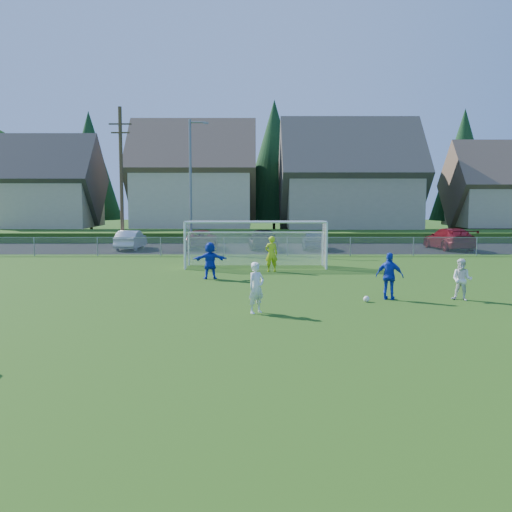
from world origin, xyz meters
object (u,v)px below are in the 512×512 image
Objects in this scene: soccer_goal at (256,237)px; player_blue_a at (390,276)px; player_white_a at (256,288)px; goalkeeper at (271,254)px; player_blue_b at (210,260)px; car_c at (201,239)px; player_white_b at (462,280)px; car_b at (131,240)px; soccer_ball at (366,299)px; car_e at (314,240)px; car_g at (449,239)px; car_d at (263,239)px.

player_blue_a is at bearing -64.18° from soccer_goal.
player_white_a is 10.68m from goalkeeper.
player_blue_a is at bearing 134.78° from player_blue_b.
soccer_goal reaches higher than car_c.
car_c is at bearing 150.57° from player_white_b.
player_white_b reaches higher than car_c.
player_blue_a is 9.09m from goalkeeper.
car_b is (-8.83, 23.12, -0.16)m from player_white_a.
player_blue_b is (-6.04, 6.02, 0.74)m from soccer_ball.
car_e is (6.25, 14.96, -0.14)m from player_blue_b.
car_c is at bearing -7.58° from car_g.
car_b is 0.85× the size of car_d.
soccer_ball is 21.52m from car_d.
goalkeeper is at bearing 45.94° from player_white_a.
car_b is at bearing 71.04° from player_white_a.
player_white_a is at bearing 73.36° from goalkeeper.
soccer_goal is at bearing 31.53° from car_g.
player_white_b is at bearing 102.51° from car_e.
car_e is (12.98, -0.12, 0.03)m from car_b.
car_c reaches higher than car_b.
car_e is at bearing -119.60° from player_blue_b.
soccer_goal is (8.83, -10.50, 0.95)m from car_b.
player_blue_b is at bearing 64.72° from player_white_a.
player_white_a is 0.31× the size of car_g.
player_white_a is at bearing -90.00° from soccer_goal.
car_e is at bearing 89.44° from soccer_ball.
car_d is 1.15× the size of car_e.
player_blue_a is 21.17m from car_d.
car_d is 10.69m from soccer_goal.
soccer_ball is 20.98m from car_e.
car_c is 0.66× the size of soccer_goal.
car_c is 11.66m from soccer_goal.
goalkeeper is at bearing 78.14° from car_e.
player_white_b is at bearing -160.65° from player_blue_a.
player_blue_b is 3.88m from goalkeeper.
player_white_a is 0.22× the size of soccer_goal.
player_blue_a reaches higher than player_white_a.
car_b is 0.55× the size of soccer_goal.
car_e is at bearing 171.30° from car_c.
car_g is (13.68, 22.96, -0.07)m from player_white_a.
soccer_goal reaches higher than car_g.
player_white_a is at bearing 113.27° from car_b.
soccer_goal reaches higher than car_b.
player_white_b is (7.46, 2.34, -0.07)m from player_white_a.
player_white_b is 0.90× the size of player_blue_b.
car_c is at bearing -172.27° from car_b.
car_d is 0.91× the size of car_g.
player_blue_a is 0.33× the size of car_g.
player_white_a is 0.40× the size of car_e.
soccer_ball is 22.94m from car_c.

